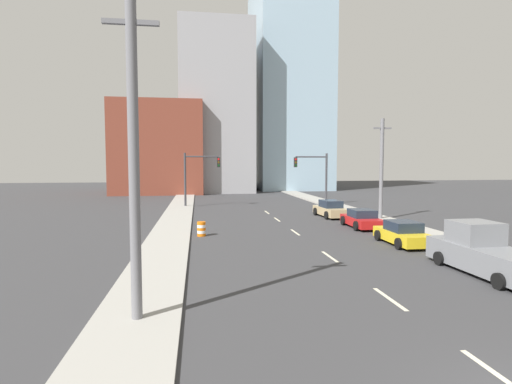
% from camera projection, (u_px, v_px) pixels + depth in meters
% --- Properties ---
extents(sidewalk_left, '(2.70, 91.18, 0.12)m').
position_uv_depth(sidewalk_left, '(183.00, 201.00, 50.81)').
color(sidewalk_left, '#9E9B93').
rests_on(sidewalk_left, ground).
extents(sidewalk_right, '(2.70, 91.18, 0.12)m').
position_uv_depth(sidewalk_right, '(313.00, 199.00, 53.27)').
color(sidewalk_right, '#9E9B93').
rests_on(sidewalk_right, ground).
extents(lane_stripe_at_2m, '(0.16, 2.40, 0.01)m').
position_uv_depth(lane_stripe_at_2m, '(498.00, 375.00, 9.02)').
color(lane_stripe_at_2m, beige).
rests_on(lane_stripe_at_2m, ground).
extents(lane_stripe_at_7m, '(0.16, 2.40, 0.01)m').
position_uv_depth(lane_stripe_at_7m, '(390.00, 299.00, 14.10)').
color(lane_stripe_at_7m, beige).
rests_on(lane_stripe_at_7m, ground).
extents(lane_stripe_at_14m, '(0.16, 2.40, 0.01)m').
position_uv_depth(lane_stripe_at_14m, '(330.00, 257.00, 20.49)').
color(lane_stripe_at_14m, beige).
rests_on(lane_stripe_at_14m, ground).
extents(lane_stripe_at_21m, '(0.16, 2.40, 0.01)m').
position_uv_depth(lane_stripe_at_21m, '(295.00, 232.00, 27.74)').
color(lane_stripe_at_21m, beige).
rests_on(lane_stripe_at_21m, ground).
extents(lane_stripe_at_27m, '(0.16, 2.40, 0.01)m').
position_uv_depth(lane_stripe_at_27m, '(277.00, 219.00, 34.12)').
color(lane_stripe_at_27m, beige).
rests_on(lane_stripe_at_27m, ground).
extents(lane_stripe_at_32m, '(0.16, 2.40, 0.01)m').
position_uv_depth(lane_stripe_at_32m, '(267.00, 212.00, 39.10)').
color(lane_stripe_at_32m, beige).
rests_on(lane_stripe_at_32m, ground).
extents(building_brick_left, '(14.00, 16.00, 14.42)m').
position_uv_depth(building_brick_left, '(160.00, 149.00, 66.55)').
color(building_brick_left, brown).
rests_on(building_brick_left, ground).
extents(building_office_center, '(12.00, 20.00, 27.64)m').
position_uv_depth(building_office_center, '(215.00, 113.00, 71.38)').
color(building_office_center, '#99999E').
rests_on(building_office_center, ground).
extents(building_glass_right, '(13.00, 20.00, 39.10)m').
position_uv_depth(building_glass_right, '(288.00, 87.00, 76.96)').
color(building_glass_right, '#99B7CC').
rests_on(building_glass_right, ground).
extents(traffic_signal_left, '(3.96, 0.35, 5.95)m').
position_uv_depth(traffic_signal_left, '(195.00, 172.00, 43.93)').
color(traffic_signal_left, '#38383D').
rests_on(traffic_signal_left, ground).
extents(traffic_signal_right, '(3.96, 0.35, 5.95)m').
position_uv_depth(traffic_signal_right, '(317.00, 172.00, 45.92)').
color(traffic_signal_right, '#38383D').
rests_on(traffic_signal_right, ground).
extents(utility_pole_left_near, '(1.60, 0.32, 9.62)m').
position_uv_depth(utility_pole_left_near, '(134.00, 158.00, 11.70)').
color(utility_pole_left_near, slate).
rests_on(utility_pole_left_near, ground).
extents(utility_pole_right_mid, '(1.60, 0.32, 8.56)m').
position_uv_depth(utility_pole_right_mid, '(381.00, 168.00, 33.83)').
color(utility_pole_right_mid, slate).
rests_on(utility_pole_right_mid, ground).
extents(traffic_barrel, '(0.56, 0.56, 0.95)m').
position_uv_depth(traffic_barrel, '(201.00, 229.00, 26.29)').
color(traffic_barrel, orange).
rests_on(traffic_barrel, ground).
extents(pickup_truck_gray, '(2.43, 6.03, 2.19)m').
position_uv_depth(pickup_truck_gray, '(486.00, 254.00, 17.25)').
color(pickup_truck_gray, slate).
rests_on(pickup_truck_gray, ground).
extents(sedan_yellow, '(2.14, 4.27, 1.38)m').
position_uv_depth(sedan_yellow, '(403.00, 234.00, 23.56)').
color(sedan_yellow, gold).
rests_on(sedan_yellow, ground).
extents(sedan_red, '(2.22, 4.37, 1.37)m').
position_uv_depth(sedan_red, '(362.00, 219.00, 29.75)').
color(sedan_red, red).
rests_on(sedan_red, ground).
extents(sedan_tan, '(2.24, 4.64, 1.51)m').
position_uv_depth(sedan_tan, '(331.00, 209.00, 35.68)').
color(sedan_tan, tan).
rests_on(sedan_tan, ground).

